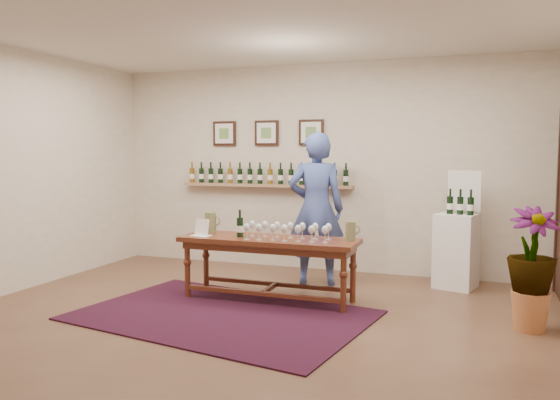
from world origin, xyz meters
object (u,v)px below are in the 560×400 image
(display_pedestal, at_px, (456,251))
(potted_plant, at_px, (532,269))
(tasting_table, at_px, (269,247))
(person, at_px, (316,209))

(display_pedestal, xyz_separation_m, potted_plant, (0.69, -1.42, 0.12))
(tasting_table, height_order, person, person)
(display_pedestal, height_order, potted_plant, potted_plant)
(potted_plant, xyz_separation_m, person, (-2.31, 1.02, 0.36))
(tasting_table, xyz_separation_m, person, (0.28, 0.87, 0.34))
(tasting_table, relative_size, person, 1.05)
(display_pedestal, distance_m, potted_plant, 1.59)
(display_pedestal, relative_size, person, 0.48)
(tasting_table, height_order, potted_plant, potted_plant)
(display_pedestal, bearing_deg, potted_plant, -64.12)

